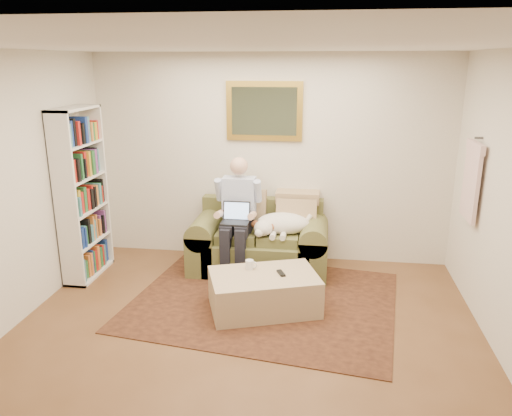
% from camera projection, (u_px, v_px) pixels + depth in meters
% --- Properties ---
extents(room_shell, '(4.51, 5.00, 2.61)m').
position_uv_depth(room_shell, '(241.00, 207.00, 4.24)').
color(room_shell, brown).
rests_on(room_shell, ground).
extents(rug, '(3.01, 2.54, 0.01)m').
position_uv_depth(rug, '(264.00, 300.00, 5.39)').
color(rug, black).
rests_on(rug, room_shell).
extents(sofa, '(1.66, 0.85, 1.00)m').
position_uv_depth(sofa, '(259.00, 247.00, 6.14)').
color(sofa, brown).
rests_on(sofa, room_shell).
extents(seated_man, '(0.55, 0.78, 1.40)m').
position_uv_depth(seated_man, '(237.00, 218.00, 5.92)').
color(seated_man, '#8C9CD8').
rests_on(seated_man, sofa).
extents(laptop, '(0.32, 0.26, 0.23)m').
position_uv_depth(laptop, '(236.00, 217.00, 5.85)').
color(laptop, black).
rests_on(laptop, seated_man).
extents(sleeping_dog, '(0.69, 0.43, 0.25)m').
position_uv_depth(sleeping_dog, '(283.00, 223.00, 5.93)').
color(sleeping_dog, white).
rests_on(sleeping_dog, sofa).
extents(ottoman, '(1.25, 1.01, 0.39)m').
position_uv_depth(ottoman, '(264.00, 292.00, 5.15)').
color(ottoman, tan).
rests_on(ottoman, room_shell).
extents(coffee_mug, '(0.08, 0.08, 0.10)m').
position_uv_depth(coffee_mug, '(249.00, 265.00, 5.22)').
color(coffee_mug, white).
rests_on(coffee_mug, ottoman).
extents(tv_remote, '(0.11, 0.16, 0.02)m').
position_uv_depth(tv_remote, '(281.00, 273.00, 5.11)').
color(tv_remote, black).
rests_on(tv_remote, ottoman).
extents(bookshelf, '(0.28, 0.80, 2.00)m').
position_uv_depth(bookshelf, '(82.00, 194.00, 5.80)').
color(bookshelf, white).
rests_on(bookshelf, room_shell).
extents(wall_mirror, '(0.94, 0.04, 0.72)m').
position_uv_depth(wall_mirror, '(264.00, 111.00, 6.09)').
color(wall_mirror, gold).
rests_on(wall_mirror, room_shell).
extents(hanging_shirt, '(0.06, 0.52, 0.90)m').
position_uv_depth(hanging_shirt, '(472.00, 177.00, 5.11)').
color(hanging_shirt, beige).
rests_on(hanging_shirt, room_shell).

